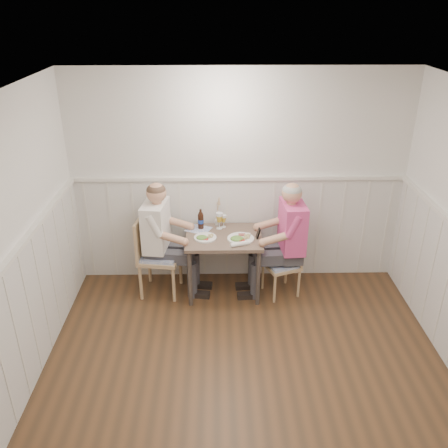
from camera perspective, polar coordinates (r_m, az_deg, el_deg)
name	(u,v)px	position (r m, az deg, el deg)	size (l,w,h in m)	color
ground_plane	(249,406)	(4.49, 2.97, -21.03)	(4.50, 4.50, 0.00)	#422F1D
room_shell	(253,256)	(3.54, 3.52, -3.92)	(4.04, 4.54, 2.60)	white
wainscot	(246,297)	(4.56, 2.61, -8.72)	(4.00, 4.49, 1.34)	white
dining_table	(224,244)	(5.56, -0.04, -2.39)	(0.88, 0.70, 0.75)	brown
chair_right	(285,261)	(5.69, 7.38, -4.43)	(0.48, 0.48, 0.79)	tan
chair_left	(155,253)	(5.67, -8.35, -3.43)	(0.52, 0.52, 0.98)	tan
man_in_pink	(287,248)	(5.61, 7.61, -2.88)	(0.68, 0.48, 1.43)	#3F3F47
diner_cream	(161,247)	(5.65, -7.60, -2.76)	(0.70, 0.48, 1.43)	#3F3F47
plate_man	(240,238)	(5.42, 1.93, -1.67)	(0.31, 0.31, 0.08)	white
plate_diner	(204,237)	(5.45, -2.40, -1.58)	(0.26, 0.26, 0.07)	white
beer_glass_a	(224,219)	(5.68, -0.05, 0.59)	(0.06, 0.06, 0.16)	silver
beer_glass_b	(219,218)	(5.63, -0.56, 0.71)	(0.08, 0.08, 0.21)	silver
beer_bottle	(201,220)	(5.65, -2.81, 0.48)	(0.07, 0.07, 0.25)	black
rolled_napkin	(240,244)	(5.29, 1.91, -2.41)	(0.22, 0.12, 0.05)	white
grass_vase	(217,212)	(5.69, -0.89, 1.40)	(0.04, 0.04, 0.39)	silver
gingham_mat	(198,229)	(5.67, -3.11, -0.63)	(0.34, 0.31, 0.01)	#506CB9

